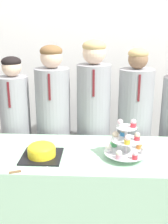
{
  "coord_description": "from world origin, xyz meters",
  "views": [
    {
      "loc": [
        -0.04,
        -1.5,
        1.64
      ],
      "look_at": [
        -0.13,
        0.36,
        1.06
      ],
      "focal_mm": 45.0,
      "sensor_mm": 36.0,
      "label": 1
    }
  ],
  "objects": [
    {
      "name": "table",
      "position": [
        0.0,
        0.33,
        0.38
      ],
      "size": [
        1.78,
        0.66,
        0.76
      ],
      "color": "#A8DBB2",
      "rests_on": "ground_plane"
    },
    {
      "name": "student_2",
      "position": [
        -0.07,
        0.87,
        0.73
      ],
      "size": [
        0.29,
        0.3,
        1.52
      ],
      "color": "#939399",
      "rests_on": "ground_plane"
    },
    {
      "name": "cupcake_stand",
      "position": [
        0.15,
        0.27,
        0.88
      ],
      "size": [
        0.29,
        0.29,
        0.28
      ],
      "color": "silver",
      "rests_on": "table"
    },
    {
      "name": "student_1",
      "position": [
        -0.43,
        0.87,
        0.7
      ],
      "size": [
        0.3,
        0.31,
        1.48
      ],
      "color": "#939399",
      "rests_on": "ground_plane"
    },
    {
      "name": "student_3",
      "position": [
        0.29,
        0.87,
        0.69
      ],
      "size": [
        0.3,
        0.3,
        1.46
      ],
      "color": "#939399",
      "rests_on": "ground_plane"
    },
    {
      "name": "student_0",
      "position": [
        -0.78,
        0.87,
        0.66
      ],
      "size": [
        0.27,
        0.27,
        1.38
      ],
      "color": "#939399",
      "rests_on": "ground_plane"
    },
    {
      "name": "wall_back",
      "position": [
        0.0,
        1.39,
        1.35
      ],
      "size": [
        9.0,
        0.06,
        2.7
      ],
      "color": "silver",
      "rests_on": "ground_plane"
    },
    {
      "name": "round_cake",
      "position": [
        -0.42,
        0.25,
        0.81
      ],
      "size": [
        0.28,
        0.28,
        0.1
      ],
      "color": "black",
      "rests_on": "table"
    },
    {
      "name": "cake_knife",
      "position": [
        -0.5,
        0.04,
        0.76
      ],
      "size": [
        0.24,
        0.11,
        0.01
      ],
      "rotation": [
        0.0,
        0.0,
        0.37
      ],
      "color": "silver",
      "rests_on": "table"
    }
  ]
}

